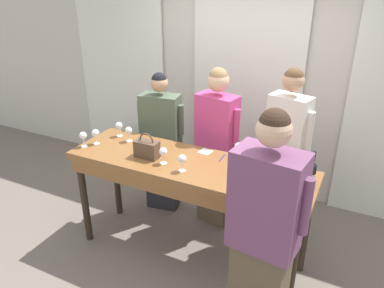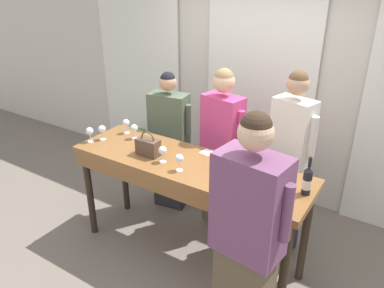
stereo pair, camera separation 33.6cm
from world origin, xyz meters
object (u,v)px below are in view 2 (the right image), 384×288
(wine_glass_front_right, at_px, (263,170))
(wine_glass_front_left, at_px, (126,123))
(guest_pink_top, at_px, (221,149))
(potted_plant, at_px, (141,147))
(guest_olive_jacket, at_px, (170,142))
(wine_glass_near_host, at_px, (239,149))
(host_pouring, at_px, (247,243))
(tasting_bar, at_px, (187,174))
(handbag, at_px, (148,147))
(guest_cream_sweater, at_px, (288,162))
(wine_bottle, at_px, (307,181))
(wine_glass_by_handbag, at_px, (268,184))
(wine_glass_by_bottle, at_px, (179,159))
(wine_glass_center_right, at_px, (163,151))
(wine_glass_back_mid, at_px, (281,192))
(wine_glass_back_right, at_px, (281,164))
(wine_glass_back_left, at_px, (134,128))
(wine_glass_center_left, at_px, (102,129))
(wine_glass_front_mid, at_px, (90,131))
(wine_glass_center_mid, at_px, (248,163))

(wine_glass_front_right, bearing_deg, wine_glass_front_left, 173.95)
(guest_pink_top, xyz_separation_m, potted_plant, (-1.67, 0.64, -0.66))
(guest_olive_jacket, xyz_separation_m, potted_plant, (-1.00, 0.64, -0.58))
(wine_glass_near_host, height_order, guest_pink_top, guest_pink_top)
(potted_plant, bearing_deg, guest_olive_jacket, -32.81)
(wine_glass_front_left, height_order, host_pouring, host_pouring)
(wine_glass_near_host, bearing_deg, tasting_bar, -142.05)
(handbag, distance_m, wine_glass_front_right, 1.10)
(tasting_bar, xyz_separation_m, guest_cream_sweater, (0.73, 0.65, 0.04))
(wine_bottle, xyz_separation_m, wine_glass_by_handbag, (-0.24, -0.20, -0.00))
(tasting_bar, height_order, wine_glass_by_bottle, wine_glass_by_bottle)
(wine_glass_center_right, relative_size, wine_glass_back_mid, 1.00)
(wine_bottle, height_order, host_pouring, host_pouring)
(tasting_bar, bearing_deg, wine_glass_front_right, 4.29)
(tasting_bar, height_order, potted_plant, tasting_bar)
(wine_glass_back_right, distance_m, guest_olive_jacket, 1.55)
(guest_olive_jacket, bearing_deg, handbag, -68.99)
(wine_glass_near_host, bearing_deg, wine_glass_front_right, -35.50)
(guest_pink_top, distance_m, host_pouring, 1.54)
(wine_glass_center_right, distance_m, wine_glass_by_bottle, 0.22)
(wine_glass_center_right, xyz_separation_m, wine_glass_back_left, (-0.55, 0.26, 0.00))
(wine_glass_center_left, bearing_deg, wine_glass_front_right, 2.97)
(wine_glass_front_left, bearing_deg, host_pouring, -25.04)
(tasting_bar, distance_m, guest_pink_top, 0.65)
(wine_glass_front_left, relative_size, wine_glass_center_right, 1.00)
(wine_glass_front_left, relative_size, wine_glass_front_mid, 1.00)
(wine_glass_center_right, relative_size, wine_glass_by_bottle, 1.00)
(wine_glass_by_bottle, xyz_separation_m, guest_pink_top, (-0.02, 0.80, -0.23))
(wine_glass_front_left, relative_size, wine_glass_by_bottle, 1.00)
(wine_glass_by_bottle, xyz_separation_m, potted_plant, (-1.69, 1.44, -0.90))
(wine_glass_front_left, height_order, potted_plant, wine_glass_front_left)
(wine_glass_back_mid, relative_size, guest_cream_sweater, 0.08)
(wine_glass_back_left, bearing_deg, wine_bottle, -3.11)
(wine_glass_by_handbag, bearing_deg, wine_bottle, 40.41)
(wine_glass_center_right, bearing_deg, guest_cream_sweater, 39.40)
(handbag, bearing_deg, wine_glass_back_right, 13.53)
(wine_glass_by_bottle, height_order, potted_plant, wine_glass_by_bottle)
(tasting_bar, bearing_deg, guest_olive_jacket, 135.53)
(wine_glass_center_left, bearing_deg, guest_olive_jacket, 63.70)
(wine_glass_near_host, height_order, host_pouring, host_pouring)
(wine_glass_front_mid, height_order, wine_glass_by_bottle, same)
(wine_glass_front_left, distance_m, wine_glass_front_right, 1.62)
(wine_glass_front_right, xyz_separation_m, wine_glass_center_right, (-0.89, -0.16, 0.00))
(wine_glass_center_mid, bearing_deg, wine_glass_center_left, -175.52)
(wine_bottle, bearing_deg, wine_glass_near_host, 161.64)
(wine_glass_near_host, relative_size, guest_olive_jacket, 0.09)
(wine_glass_front_left, bearing_deg, wine_bottle, -4.71)
(wine_glass_center_right, xyz_separation_m, guest_olive_jacket, (-0.47, 0.75, -0.32))
(wine_glass_front_left, xyz_separation_m, wine_glass_center_left, (-0.09, -0.26, 0.00))
(wine_bottle, height_order, wine_glass_back_left, wine_bottle)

